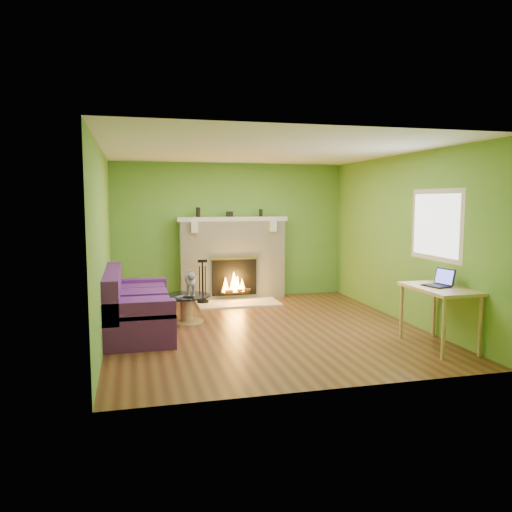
% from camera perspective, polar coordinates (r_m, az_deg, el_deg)
% --- Properties ---
extents(floor, '(5.00, 5.00, 0.00)m').
position_cam_1_polar(floor, '(7.49, 0.85, -8.23)').
color(floor, '#542C18').
rests_on(floor, ground).
extents(ceiling, '(5.00, 5.00, 0.00)m').
position_cam_1_polar(ceiling, '(7.29, 0.89, 11.97)').
color(ceiling, white).
rests_on(ceiling, wall_back).
extents(wall_back, '(5.00, 0.00, 5.00)m').
position_cam_1_polar(wall_back, '(9.71, -2.94, 2.89)').
color(wall_back, '#5B9330').
rests_on(wall_back, floor).
extents(wall_front, '(5.00, 0.00, 5.00)m').
position_cam_1_polar(wall_front, '(4.91, 8.39, -0.59)').
color(wall_front, '#5B9330').
rests_on(wall_front, floor).
extents(wall_left, '(0.00, 5.00, 5.00)m').
position_cam_1_polar(wall_left, '(7.04, -17.12, 1.29)').
color(wall_left, '#5B9330').
rests_on(wall_left, floor).
extents(wall_right, '(0.00, 5.00, 5.00)m').
position_cam_1_polar(wall_right, '(8.15, 16.35, 1.97)').
color(wall_right, '#5B9330').
rests_on(wall_right, floor).
extents(window_frame, '(0.00, 1.20, 1.20)m').
position_cam_1_polar(window_frame, '(7.37, 19.89, 3.35)').
color(window_frame, silver).
rests_on(window_frame, wall_right).
extents(window_pane, '(0.00, 1.06, 1.06)m').
position_cam_1_polar(window_pane, '(7.36, 19.83, 3.35)').
color(window_pane, white).
rests_on(window_pane, wall_right).
extents(fireplace, '(2.10, 0.46, 1.58)m').
position_cam_1_polar(fireplace, '(9.57, -2.71, -0.33)').
color(fireplace, beige).
rests_on(fireplace, floor).
extents(hearth, '(1.50, 0.75, 0.03)m').
position_cam_1_polar(hearth, '(9.20, -2.05, -5.39)').
color(hearth, beige).
rests_on(hearth, floor).
extents(mantel, '(2.10, 0.28, 0.08)m').
position_cam_1_polar(mantel, '(9.49, -2.71, 4.26)').
color(mantel, silver).
rests_on(mantel, fireplace).
extents(sofa, '(0.91, 2.02, 0.91)m').
position_cam_1_polar(sofa, '(7.41, -13.73, -5.80)').
color(sofa, '#501B68').
rests_on(sofa, floor).
extents(coffee_table, '(0.75, 0.75, 0.43)m').
position_cam_1_polar(coffee_table, '(7.86, -7.97, -5.75)').
color(coffee_table, tan).
rests_on(coffee_table, floor).
extents(desk, '(0.61, 1.06, 0.78)m').
position_cam_1_polar(desk, '(6.83, 20.24, -4.15)').
color(desk, tan).
rests_on(desk, floor).
extents(cat, '(0.28, 0.65, 0.40)m').
position_cam_1_polar(cat, '(7.85, -7.47, -2.95)').
color(cat, slate).
rests_on(cat, coffee_table).
extents(remote_silver, '(0.16, 0.14, 0.02)m').
position_cam_1_polar(remote_silver, '(7.70, -8.64, -4.59)').
color(remote_silver, gray).
rests_on(remote_silver, coffee_table).
extents(remote_black, '(0.16, 0.09, 0.02)m').
position_cam_1_polar(remote_black, '(7.65, -7.70, -4.65)').
color(remote_black, black).
rests_on(remote_black, coffee_table).
extents(laptop, '(0.33, 0.36, 0.23)m').
position_cam_1_polar(laptop, '(6.83, 19.93, -2.34)').
color(laptop, black).
rests_on(laptop, desk).
extents(fire_tools, '(0.21, 0.21, 0.79)m').
position_cam_1_polar(fire_tools, '(9.16, -6.12, -2.85)').
color(fire_tools, black).
rests_on(fire_tools, hearth).
extents(mantel_vase_left, '(0.08, 0.08, 0.18)m').
position_cam_1_polar(mantel_vase_left, '(9.41, -6.63, 5.00)').
color(mantel_vase_left, black).
rests_on(mantel_vase_left, mantel).
extents(mantel_vase_right, '(0.07, 0.07, 0.14)m').
position_cam_1_polar(mantel_vase_right, '(9.65, 0.55, 4.95)').
color(mantel_vase_right, black).
rests_on(mantel_vase_right, mantel).
extents(mantel_box, '(0.12, 0.08, 0.10)m').
position_cam_1_polar(mantel_box, '(9.51, -3.04, 4.80)').
color(mantel_box, black).
rests_on(mantel_box, mantel).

